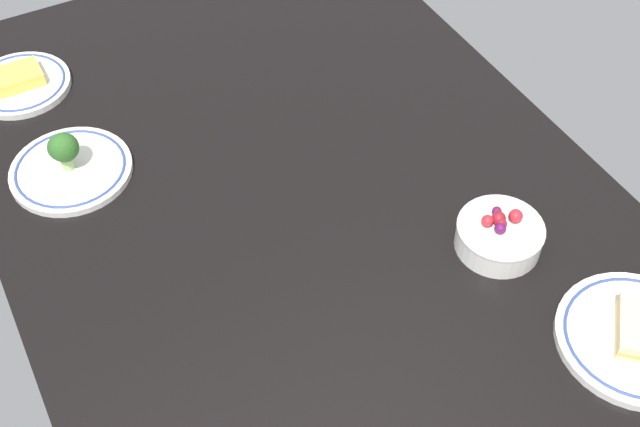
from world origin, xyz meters
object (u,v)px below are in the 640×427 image
plate_sandwich (637,336)px  bowl_berries (499,234)px  plate_broccoli (69,164)px  plate_cheese (20,83)px

plate_sandwich → bowl_berries: 24.53cm
plate_sandwich → bowl_berries: bowl_berries is taller
plate_broccoli → bowl_berries: bearing=48.9°
bowl_berries → plate_broccoli: bearing=-131.1°
plate_sandwich → plate_broccoli: (-70.31, -60.29, 0.76)cm
plate_sandwich → plate_cheese: size_ratio=1.23×
bowl_berries → plate_broccoli: size_ratio=0.66×
plate_sandwich → bowl_berries: bearing=-164.2°
plate_cheese → plate_broccoli: bearing=3.6°
plate_sandwich → plate_broccoli: 92.62cm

